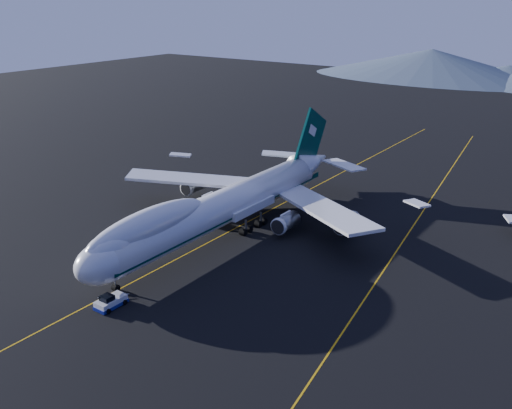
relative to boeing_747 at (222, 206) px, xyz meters
The scene contains 5 objects.
ground 5.81m from the boeing_747, 90.00° to the right, with size 500.00×500.00×0.00m, color black.
taxiway_line_main 5.80m from the boeing_747, 90.00° to the right, with size 0.25×220.00×0.01m, color #CB960B.
taxiway_line_side 32.14m from the boeing_747, 18.38° to the left, with size 0.25×200.00×0.01m, color #CB960B.
boeing_747 is the anchor object (origin of this frame).
pushback_tug 30.70m from the boeing_747, 84.31° to the right, with size 2.78×4.78×2.08m.
Camera 1 is at (62.22, -77.42, 42.87)m, focal length 40.00 mm.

